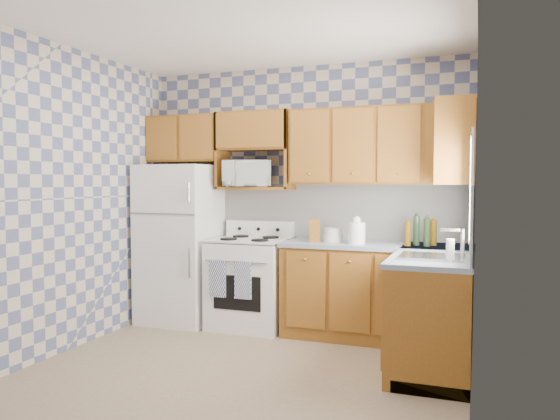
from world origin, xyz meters
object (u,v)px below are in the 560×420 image
(microwave, at_px, (247,174))
(electric_kettle, at_px, (357,233))
(refrigerator, at_px, (180,244))
(stove_body, at_px, (250,284))

(microwave, distance_m, electric_kettle, 1.35)
(electric_kettle, bearing_deg, refrigerator, 178.04)
(electric_kettle, bearing_deg, microwave, 169.81)
(stove_body, height_order, electric_kettle, electric_kettle)
(microwave, relative_size, electric_kettle, 2.44)
(stove_body, bearing_deg, microwave, 122.58)
(stove_body, distance_m, microwave, 1.15)
(refrigerator, xyz_separation_m, electric_kettle, (1.93, -0.07, 0.18))
(refrigerator, distance_m, microwave, 1.05)
(refrigerator, distance_m, electric_kettle, 1.94)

